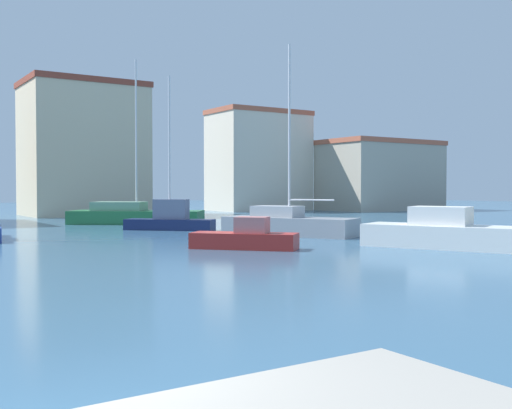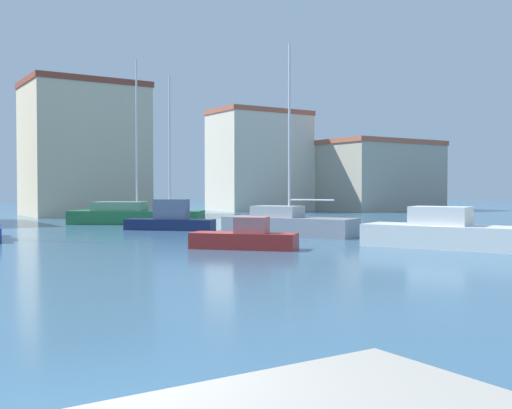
{
  "view_description": "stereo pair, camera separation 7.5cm",
  "coord_description": "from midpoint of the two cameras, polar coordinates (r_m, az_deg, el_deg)",
  "views": [
    {
      "loc": [
        -1.27,
        -5.12,
        2.44
      ],
      "look_at": [
        15.31,
        20.39,
        1.6
      ],
      "focal_mm": 43.03,
      "sensor_mm": 36.0,
      "label": 1
    },
    {
      "loc": [
        -1.21,
        -5.16,
        2.44
      ],
      "look_at": [
        15.31,
        20.39,
        1.6
      ],
      "focal_mm": 43.03,
      "sensor_mm": 36.0,
      "label": 2
    }
  ],
  "objects": [
    {
      "name": "sailboat_grey_far_left",
      "position": [
        31.44,
        2.89,
        -1.78
      ],
      "size": [
        5.04,
        7.14,
        9.72
      ],
      "color": "gray",
      "rests_on": "water"
    },
    {
      "name": "yacht_club",
      "position": [
        67.45,
        11.46,
        2.67
      ],
      "size": [
        12.7,
        7.52,
        7.48
      ],
      "color": "#B2A893",
      "rests_on": "ground"
    },
    {
      "name": "water",
      "position": [
        30.03,
        -0.15,
        -3.08
      ],
      "size": [
        160.0,
        160.0,
        0.0
      ],
      "primitive_type": "plane",
      "color": "#38607F",
      "rests_on": "ground"
    },
    {
      "name": "motorboat_white_distant_east",
      "position": [
        25.8,
        17.97,
        -2.63
      ],
      "size": [
        5.02,
        7.7,
        1.67
      ],
      "color": "white",
      "rests_on": "water"
    },
    {
      "name": "harbor_office",
      "position": [
        65.4,
        0.23,
        4.1
      ],
      "size": [
        10.14,
        6.26,
        10.61
      ],
      "color": "beige",
      "rests_on": "ground"
    },
    {
      "name": "sailboat_navy_inner_mooring",
      "position": [
        35.55,
        -8.05,
        -1.29
      ],
      "size": [
        4.61,
        4.51,
        8.83
      ],
      "color": "#19234C",
      "rests_on": "water"
    },
    {
      "name": "sailboat_green_mid_harbor",
      "position": [
        41.92,
        -11.35,
        -0.96
      ],
      "size": [
        8.61,
        7.61,
        11.0
      ],
      "color": "#28703D",
      "rests_on": "water"
    },
    {
      "name": "warehouse_block",
      "position": [
        56.4,
        -15.78,
        4.99
      ],
      "size": [
        10.04,
        7.68,
        11.68
      ],
      "color": "beige",
      "rests_on": "ground"
    },
    {
      "name": "motorboat_red_behind_lamppost",
      "position": [
        24.42,
        -1.06,
        -3.13
      ],
      "size": [
        3.83,
        4.0,
        1.28
      ],
      "color": "#B22823",
      "rests_on": "water"
    }
  ]
}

